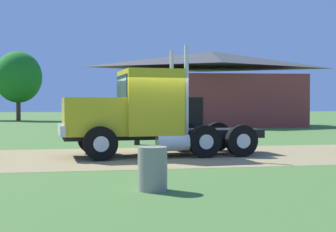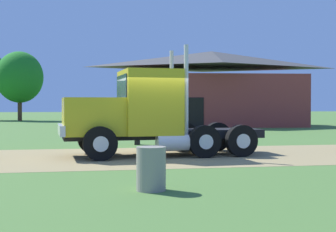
{
  "view_description": "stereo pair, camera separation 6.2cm",
  "coord_description": "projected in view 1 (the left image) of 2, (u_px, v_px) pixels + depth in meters",
  "views": [
    {
      "loc": [
        -2.25,
        -15.33,
        1.67
      ],
      "look_at": [
        0.83,
        1.4,
        1.27
      ],
      "focal_mm": 51.45,
      "sensor_mm": 36.0,
      "label": 1
    },
    {
      "loc": [
        -2.19,
        -15.34,
        1.67
      ],
      "look_at": [
        0.83,
        1.4,
        1.27
      ],
      "focal_mm": 51.45,
      "sensor_mm": 36.0,
      "label": 2
    }
  ],
  "objects": [
    {
      "name": "dirt_track",
      "position": [
        151.0,
        156.0,
        15.51
      ],
      "size": [
        120.0,
        6.24,
        0.01
      ],
      "primitive_type": "cube",
      "color": "#927F53",
      "rests_on": "ground_plane"
    },
    {
      "name": "truck_foreground_white",
      "position": [
        141.0,
        115.0,
        15.69
      ],
      "size": [
        6.81,
        2.96,
        3.56
      ],
      "color": "black",
      "rests_on": "ground_plane"
    },
    {
      "name": "ground_plane",
      "position": [
        151.0,
        156.0,
        15.51
      ],
      "size": [
        200.0,
        200.0,
        0.0
      ],
      "primitive_type": "plane",
      "color": "#486F31"
    },
    {
      "name": "visitor_far_side",
      "position": [
        137.0,
        122.0,
        20.07
      ],
      "size": [
        0.37,
        0.6,
        1.74
      ],
      "color": "#33723F",
      "rests_on": "ground_plane"
    },
    {
      "name": "steel_barrel",
      "position": [
        153.0,
        169.0,
        9.33
      ],
      "size": [
        0.57,
        0.57,
        0.85
      ],
      "primitive_type": "cylinder",
      "color": "gray",
      "rests_on": "ground_plane"
    },
    {
      "name": "shed_building",
      "position": [
        211.0,
        90.0,
        37.88
      ],
      "size": [
        14.88,
        8.31,
        5.88
      ],
      "color": "brown",
      "rests_on": "ground_plane"
    },
    {
      "name": "tree_right",
      "position": [
        18.0,
        77.0,
        50.14
      ],
      "size": [
        4.87,
        4.87,
        7.25
      ],
      "color": "#513823",
      "rests_on": "ground_plane"
    }
  ]
}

